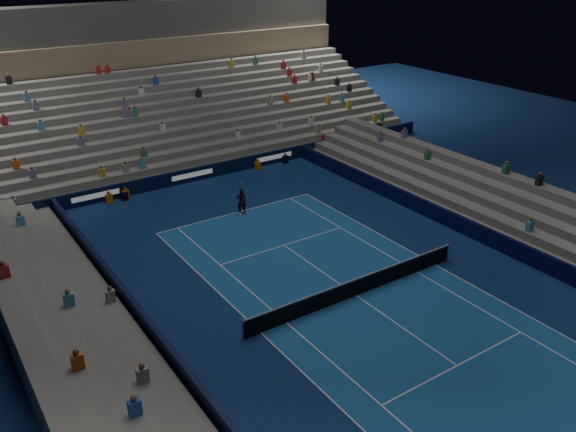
{
  "coord_description": "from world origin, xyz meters",
  "views": [
    {
      "loc": [
        -16.54,
        -18.64,
        15.66
      ],
      "look_at": [
        0.0,
        6.0,
        2.0
      ],
      "focal_mm": 36.94,
      "sensor_mm": 36.0,
      "label": 1
    }
  ],
  "objects": [
    {
      "name": "tennis_net",
      "position": [
        0.0,
        0.0,
        0.5
      ],
      "size": [
        12.9,
        0.1,
        1.1
      ],
      "color": "#B2B2B7",
      "rests_on": "ground"
    },
    {
      "name": "grandstand_main",
      "position": [
        0.0,
        27.9,
        3.38
      ],
      "size": [
        44.0,
        15.2,
        11.2
      ],
      "color": "slate",
      "rests_on": "ground"
    },
    {
      "name": "grandstand_west",
      "position": [
        -13.17,
        0.0,
        0.92
      ],
      "size": [
        5.0,
        37.0,
        2.5
      ],
      "color": "#63635E",
      "rests_on": "ground"
    },
    {
      "name": "sponsor_barrier_east",
      "position": [
        9.7,
        0.0,
        0.5
      ],
      "size": [
        0.25,
        37.0,
        1.0
      ],
      "primitive_type": "cube",
      "color": "black",
      "rests_on": "ground"
    },
    {
      "name": "sponsor_barrier_far",
      "position": [
        0.0,
        18.5,
        0.5
      ],
      "size": [
        44.0,
        0.25,
        1.0
      ],
      "primitive_type": "cube",
      "color": "black",
      "rests_on": "ground"
    },
    {
      "name": "sponsor_barrier_west",
      "position": [
        -9.7,
        0.0,
        0.5
      ],
      "size": [
        0.25,
        37.0,
        1.0
      ],
      "primitive_type": "cube",
      "color": "black",
      "rests_on": "ground"
    },
    {
      "name": "tennis_player",
      "position": [
        0.15,
        11.49,
        0.87
      ],
      "size": [
        0.73,
        0.6,
        1.74
      ],
      "primitive_type": "imported",
      "rotation": [
        0.0,
        0.0,
        2.82
      ],
      "color": "black",
      "rests_on": "ground"
    },
    {
      "name": "court_surface",
      "position": [
        0.0,
        0.0,
        0.01
      ],
      "size": [
        10.97,
        23.77,
        0.01
      ],
      "primitive_type": "cube",
      "color": "#19518E",
      "rests_on": "ground"
    },
    {
      "name": "grandstand_east",
      "position": [
        13.17,
        0.0,
        0.92
      ],
      "size": [
        5.0,
        37.0,
        2.5
      ],
      "color": "slate",
      "rests_on": "ground"
    },
    {
      "name": "ground",
      "position": [
        0.0,
        0.0,
        0.0
      ],
      "size": [
        90.0,
        90.0,
        0.0
      ],
      "primitive_type": "plane",
      "color": "#0D2350",
      "rests_on": "ground"
    },
    {
      "name": "broadcast_camera",
      "position": [
        -5.22,
        18.01,
        0.3
      ],
      "size": [
        0.43,
        0.88,
        0.57
      ],
      "color": "black",
      "rests_on": "ground"
    }
  ]
}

